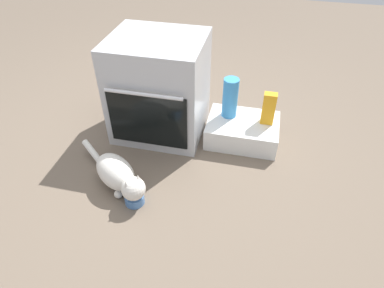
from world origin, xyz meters
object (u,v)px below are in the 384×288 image
object	(u,v)px
water_bottle	(230,98)
cat	(118,175)
pantry_cabinet	(242,130)
juice_carton	(269,109)
oven	(159,88)
food_bowl	(135,198)

from	to	relation	value
water_bottle	cat	bearing A→B (deg)	-128.93
pantry_cabinet	juice_carton	xyz separation A→B (m)	(0.16, 0.03, 0.20)
pantry_cabinet	juice_carton	bearing A→B (deg)	9.04
oven	juice_carton	size ratio (longest dim) A/B	3.05
oven	cat	xyz separation A→B (m)	(-0.08, -0.66, -0.25)
juice_carton	water_bottle	bearing A→B (deg)	173.64
pantry_cabinet	cat	world-z (taller)	cat
juice_carton	water_bottle	world-z (taller)	water_bottle
pantry_cabinet	water_bottle	bearing A→B (deg)	153.82
oven	cat	distance (m)	0.71
cat	juice_carton	bearing A→B (deg)	74.80
pantry_cabinet	food_bowl	distance (m)	0.96
water_bottle	juice_carton	bearing A→B (deg)	-6.36
food_bowl	cat	distance (m)	0.18
food_bowl	juice_carton	distance (m)	1.11
juice_carton	pantry_cabinet	bearing A→B (deg)	-170.96
pantry_cabinet	cat	xyz separation A→B (m)	(-0.70, -0.67, 0.03)
pantry_cabinet	juice_carton	size ratio (longest dim) A/B	2.15
pantry_cabinet	food_bowl	xyz separation A→B (m)	(-0.57, -0.77, -0.05)
pantry_cabinet	cat	size ratio (longest dim) A/B	0.87
food_bowl	oven	bearing A→B (deg)	94.31
oven	juice_carton	xyz separation A→B (m)	(0.79, 0.03, -0.08)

